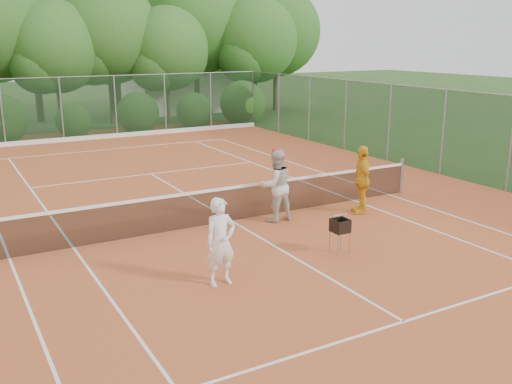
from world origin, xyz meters
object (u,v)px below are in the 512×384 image
player_white (221,242)px  player_yellow (362,179)px  player_center_grp (276,185)px  ball_hopper (340,226)px

player_white → player_yellow: 6.01m
player_center_grp → ball_hopper: bearing=-90.1°
player_white → player_yellow: bearing=21.4°
player_white → ball_hopper: bearing=1.2°
player_white → player_center_grp: bearing=41.7°
player_white → ball_hopper: (3.05, 0.19, -0.24)m
player_white → ball_hopper: size_ratio=2.19×
player_center_grp → player_yellow: size_ratio=1.04×
player_center_grp → ball_hopper: (-0.00, -2.77, -0.34)m
ball_hopper → player_yellow: bearing=62.0°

